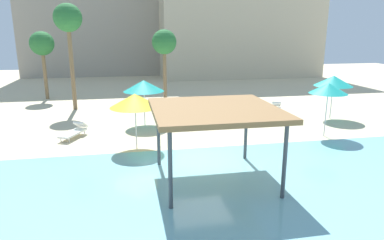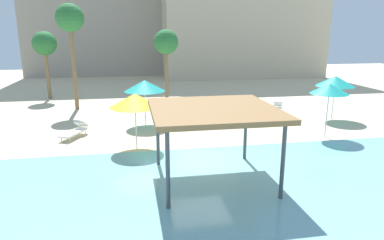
{
  "view_description": "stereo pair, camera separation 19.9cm",
  "coord_description": "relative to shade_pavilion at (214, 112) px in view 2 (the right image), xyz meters",
  "views": [
    {
      "loc": [
        -2.99,
        -13.74,
        5.43
      ],
      "look_at": [
        0.02,
        2.0,
        1.3
      ],
      "focal_mm": 32.37,
      "sensor_mm": 36.0,
      "label": 1
    },
    {
      "loc": [
        -2.79,
        -13.77,
        5.43
      ],
      "look_at": [
        0.02,
        2.0,
        1.3
      ],
      "focal_mm": 32.37,
      "sensor_mm": 36.0,
      "label": 2
    }
  ],
  "objects": [
    {
      "name": "ground_plane",
      "position": [
        -0.08,
        2.08,
        -2.63
      ],
      "size": [
        80.0,
        80.0,
        0.0
      ],
      "primitive_type": "plane",
      "color": "beige"
    },
    {
      "name": "lagoon_water",
      "position": [
        -0.08,
        -3.17,
        -2.61
      ],
      "size": [
        44.0,
        13.5,
        0.04
      ],
      "primitive_type": "cube",
      "color": "#7AB7C1",
      "rests_on": "ground"
    },
    {
      "name": "shade_pavilion",
      "position": [
        0.0,
        0.0,
        0.0
      ],
      "size": [
        4.44,
        4.44,
        2.79
      ],
      "color": "#42474C",
      "rests_on": "ground"
    },
    {
      "name": "beach_umbrella_teal_0",
      "position": [
        9.65,
        7.79,
        -0.21
      ],
      "size": [
        2.35,
        2.35,
        2.74
      ],
      "color": "silver",
      "rests_on": "ground"
    },
    {
      "name": "beach_umbrella_yellow_1",
      "position": [
        -2.71,
        4.3,
        -0.32
      ],
      "size": [
        2.34,
        2.34,
        2.63
      ],
      "color": "silver",
      "rests_on": "ground"
    },
    {
      "name": "beach_umbrella_teal_3",
      "position": [
        -2.08,
        8.52,
        -0.3
      ],
      "size": [
        2.37,
        2.37,
        2.66
      ],
      "color": "silver",
      "rests_on": "ground"
    },
    {
      "name": "beach_umbrella_teal_4",
      "position": [
        7.17,
        4.37,
        -0.07
      ],
      "size": [
        1.95,
        1.95,
        2.83
      ],
      "color": "silver",
      "rests_on": "ground"
    },
    {
      "name": "lounge_chair_1",
      "position": [
        6.85,
        9.69,
        -2.3
      ],
      "size": [
        1.24,
        1.98,
        0.74
      ],
      "rotation": [
        0.0,
        0.0,
        -1.94
      ],
      "color": "white",
      "rests_on": "ground"
    },
    {
      "name": "lounge_chair_2",
      "position": [
        -5.85,
        6.65,
        -2.3
      ],
      "size": [
        1.36,
        1.97,
        0.74
      ],
      "rotation": [
        0.0,
        0.0,
        -2.02
      ],
      "color": "white",
      "rests_on": "ground"
    },
    {
      "name": "palm_tree_0",
      "position": [
        -6.72,
        13.62,
        3.46
      ],
      "size": [
        1.9,
        1.9,
        7.25
      ],
      "color": "brown",
      "rests_on": "ground"
    },
    {
      "name": "palm_tree_1",
      "position": [
        -0.05,
        15.51,
        1.87
      ],
      "size": [
        1.9,
        1.9,
        5.57
      ],
      "color": "brown",
      "rests_on": "ground"
    },
    {
      "name": "palm_tree_2",
      "position": [
        -9.51,
        18.17,
        1.74
      ],
      "size": [
        1.9,
        1.9,
        5.42
      ],
      "color": "brown",
      "rests_on": "ground"
    },
    {
      "name": "hotel_block_1",
      "position": [
        10.74,
        31.58,
        5.12
      ],
      "size": [
        19.07,
        10.44,
        15.5
      ],
      "primitive_type": "cube",
      "color": "beige",
      "rests_on": "ground"
    }
  ]
}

